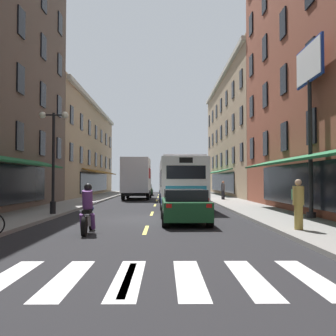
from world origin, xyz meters
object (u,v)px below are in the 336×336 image
Objects in this scene: motorcycle_rider at (88,212)px; sedan_mid at (145,190)px; sedan_near at (184,206)px; street_lamp_twin at (53,157)px; transit_bus at (179,182)px; box_truck at (137,179)px; billboard_sign at (310,84)px; pedestrian_mid at (223,190)px; pedestrian_near at (298,203)px.

sedan_mid is at bearing 89.59° from motorcycle_rider.
sedan_near is 0.90× the size of street_lamp_twin.
box_truck is (-3.54, 9.30, 0.26)m from transit_bus.
billboard_sign is at bearing -9.59° from street_lamp_twin.
sedan_mid is 14.54m from pedestrian_mid.
sedan_near is at bearing -83.69° from sedan_mid.
sedan_near is 7.14m from street_lamp_twin.
street_lamp_twin reaches higher than transit_bus.
box_truck is (-8.92, 18.48, -4.05)m from billboard_sign.
billboard_sign is 0.64× the size of transit_bus.
sedan_near is at bearing 41.53° from motorcycle_rider.
billboard_sign is 4.59× the size of pedestrian_near.
motorcycle_rider is (-0.23, -31.62, 0.04)m from sedan_mid.
pedestrian_near is at bearing 87.73° from pedestrian_mid.
sedan_mid is 0.88× the size of street_lamp_twin.
transit_bus is 13.48m from pedestrian_near.
street_lamp_twin is (-11.81, 2.00, -3.07)m from billboard_sign.
transit_bus is at bearing -74.57° from pedestrian_near.
box_truck is 22.17m from motorcycle_rider.
street_lamp_twin reaches higher than sedan_mid.
pedestrian_near is at bearing -116.98° from billboard_sign.
transit_bus reaches higher than sedan_mid.
pedestrian_near is at bearing -41.47° from sedan_near.
sedan_mid is at bearing -60.25° from pedestrian_mid.
pedestrian_mid is (4.18, 16.07, 0.23)m from sedan_near.
transit_bus is 1.71× the size of box_truck.
street_lamp_twin is at bearing 51.58° from pedestrian_mid.
billboard_sign is 29.77m from sedan_mid.
street_lamp_twin is (-3.09, -25.97, 2.24)m from sedan_mid.
street_lamp_twin is at bearing -96.78° from sedan_mid.
sedan_near is at bearing -22.98° from street_lamp_twin.
pedestrian_near is at bearing -30.63° from street_lamp_twin.
pedestrian_mid reaches higher than motorcycle_rider.
pedestrian_mid reaches higher than sedan_near.
transit_bus is at bearing -79.93° from sedan_mid.
sedan_near is 1.02× the size of sedan_mid.
billboard_sign reaches higher than motorcycle_rider.
sedan_mid is (0.20, 9.49, -1.26)m from box_truck.
transit_bus reaches higher than pedestrian_mid.
pedestrian_mid is at bearing -59.68° from sedan_mid.
billboard_sign reaches higher than box_truck.
pedestrian_near is 1.06× the size of pedestrian_mid.
box_truck reaches higher than sedan_mid.
street_lamp_twin reaches higher than motorcycle_rider.
box_truck is 9.57m from sedan_mid.
billboard_sign is 11.01m from motorcycle_rider.
transit_bus is 5.78× the size of motorcycle_rider.
transit_bus is (-5.39, 9.17, -4.31)m from billboard_sign.
billboard_sign is at bearing -59.59° from transit_bus.
street_lamp_twin reaches higher than box_truck.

